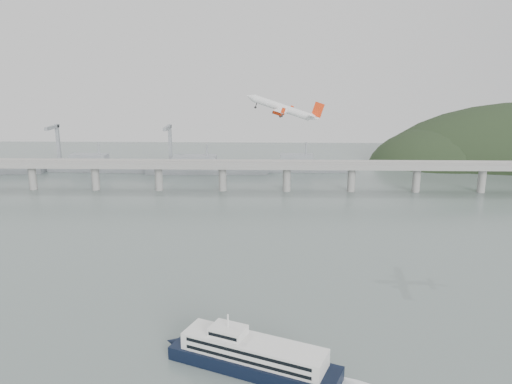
{
  "coord_description": "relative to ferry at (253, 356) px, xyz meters",
  "views": [
    {
      "loc": [
        6.23,
        -178.01,
        95.54
      ],
      "look_at": [
        0.0,
        55.0,
        36.0
      ],
      "focal_mm": 35.0,
      "sensor_mm": 36.0,
      "label": 1
    }
  ],
  "objects": [
    {
      "name": "ground",
      "position": [
        -1.58,
        35.93,
        -4.76
      ],
      "size": [
        900.0,
        900.0,
        0.0
      ],
      "primitive_type": "plane",
      "color": "slate",
      "rests_on": "ground"
    },
    {
      "name": "bridge",
      "position": [
        -2.74,
        235.93,
        12.89
      ],
      "size": [
        800.0,
        22.0,
        23.9
      ],
      "color": "gray",
      "rests_on": "ground"
    },
    {
      "name": "distant_fleet",
      "position": [
        -156.94,
        301.01,
        1.46
      ],
      "size": [
        453.0,
        60.9,
        40.0
      ],
      "color": "gray",
      "rests_on": "ground"
    },
    {
      "name": "ferry",
      "position": [
        0.0,
        0.0,
        0.0
      ],
      "size": [
        88.08,
        43.85,
        17.54
      ],
      "rotation": [
        0.0,
        0.0,
        -0.4
      ],
      "color": "black",
      "rests_on": "ground"
    },
    {
      "name": "airliner",
      "position": [
        11.36,
        99.56,
        70.45
      ],
      "size": [
        38.42,
        35.03,
        14.4
      ],
      "rotation": [
        0.05,
        -0.31,
        2.97
      ],
      "color": "white",
      "rests_on": "ground"
    }
  ]
}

